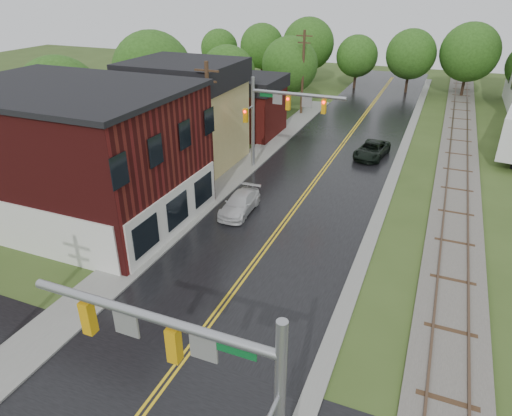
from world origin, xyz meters
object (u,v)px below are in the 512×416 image
Objects in this scene: utility_pole_b at (209,125)px; tree_left_c at (229,75)px; traffic_signal_near at (201,368)px; utility_pole_c at (303,71)px; traffic_signal_far at (279,109)px; tree_left_a at (61,102)px; suv_dark at (372,150)px; tree_left_b at (154,74)px; pickup_white at (240,204)px; brick_building at (75,154)px; tree_left_e at (291,67)px.

utility_pole_b reaches higher than tree_left_c.
utility_pole_c is (-10.27, 42.00, -0.25)m from traffic_signal_near.
traffic_signal_far is 0.85× the size of tree_left_a.
tree_left_c is 1.61× the size of suv_dark.
tree_left_a is 0.89× the size of tree_left_b.
pickup_white is at bearing -81.80° from utility_pole_c.
brick_building reaches higher than traffic_signal_near.
tree_left_a is (-13.05, -22.10, 0.39)m from utility_pole_c.
tree_left_b is at bearing -169.88° from suv_dark.
tree_left_e is at bearing 65.38° from tree_left_a.
brick_building is 10.14m from tree_left_a.
tree_left_c is (4.00, 8.00, -1.21)m from tree_left_b.
traffic_signal_far is 0.76× the size of tree_left_b.
traffic_signal_near is (15.96, -13.00, 0.82)m from brick_building.
tree_left_a reaches higher than traffic_signal_near.
suv_dark is at bearing 48.93° from brick_building.
tree_left_a is 25.74m from suv_dark.
utility_pole_b reaches higher than suv_dark.
pickup_white is at bearing -41.26° from tree_left_b.
utility_pole_b reaches higher than traffic_signal_near.
traffic_signal_far is at bearing -78.91° from utility_pole_c.
traffic_signal_near is 31.11m from suv_dark.
tree_left_a is 18.98m from tree_left_c.
brick_building is 24.94m from tree_left_c.
brick_building is 31.12m from tree_left_e.
tree_left_b is (2.00, 10.00, 0.60)m from tree_left_a.
traffic_signal_near is 0.90× the size of tree_left_e.
pickup_white is (10.64, -20.85, -3.89)m from tree_left_c.
tree_left_a is at bearing -114.62° from tree_left_e.
tree_left_a is at bearing 139.53° from traffic_signal_near.
utility_pole_b reaches higher than tree_left_e.
tree_left_e is (-12.32, 43.90, -0.16)m from traffic_signal_near.
tree_left_c is (-10.38, 12.90, -0.46)m from traffic_signal_far.
pickup_white is (9.28, 4.05, -3.53)m from brick_building.
traffic_signal_near is 0.82× the size of utility_pole_c.
utility_pole_b is 19.24m from tree_left_c.
brick_building is 23.88m from suv_dark.
traffic_signal_near is 41.67m from tree_left_c.
tree_left_e is (11.00, 24.00, -0.30)m from tree_left_a.
tree_left_a is at bearing -101.31° from tree_left_b.
brick_building is 1.65× the size of tree_left_a.
brick_building is 1.59× the size of utility_pole_b.
utility_pole_c is at bearing 101.09° from traffic_signal_far.
tree_left_b is at bearing 138.14° from utility_pole_b.
tree_left_a reaches higher than pickup_white.
tree_left_e reaches higher than traffic_signal_near.
utility_pole_c is 15.44m from suv_dark.
tree_left_a is at bearing 136.87° from brick_building.
traffic_signal_far is 16.56m from tree_left_c.
tree_left_b is (-5.36, 16.90, 1.57)m from brick_building.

